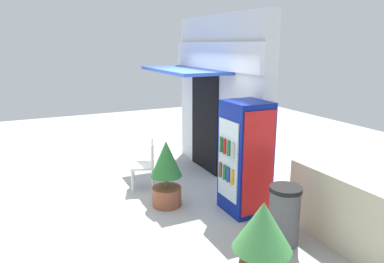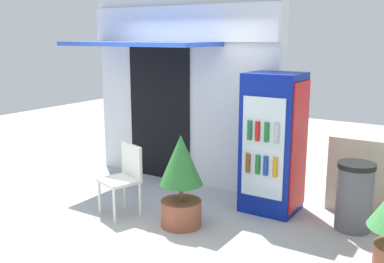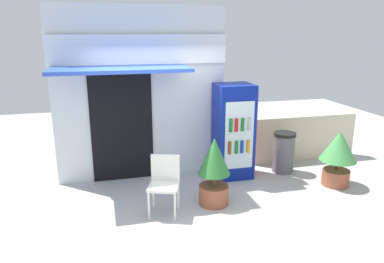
# 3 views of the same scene
# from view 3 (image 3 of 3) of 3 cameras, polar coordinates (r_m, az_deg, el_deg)

# --- Properties ---
(ground) EXTENTS (16.00, 16.00, 0.00)m
(ground) POSITION_cam_3_polar(r_m,az_deg,el_deg) (5.86, -2.84, -12.30)
(ground) COLOR #B2B2AD
(storefront_building) EXTENTS (3.17, 1.28, 3.19)m
(storefront_building) POSITION_cam_3_polar(r_m,az_deg,el_deg) (6.80, -8.34, 6.13)
(storefront_building) COLOR silver
(storefront_building) RESTS_ON ground
(drink_cooler) EXTENTS (0.70, 0.68, 1.80)m
(drink_cooler) POSITION_cam_3_polar(r_m,az_deg,el_deg) (6.91, 6.58, 0.05)
(drink_cooler) COLOR navy
(drink_cooler) RESTS_ON ground
(plastic_chair) EXTENTS (0.56, 0.55, 0.90)m
(plastic_chair) POSITION_cam_3_polar(r_m,az_deg,el_deg) (5.62, -4.38, -7.65)
(plastic_chair) COLOR white
(plastic_chair) RESTS_ON ground
(potted_plant_near_shop) EXTENTS (0.52, 0.52, 1.12)m
(potted_plant_near_shop) POSITION_cam_3_polar(r_m,az_deg,el_deg) (5.83, 3.52, -5.89)
(potted_plant_near_shop) COLOR #995138
(potted_plant_near_shop) RESTS_ON ground
(potted_plant_curbside) EXTENTS (0.65, 0.65, 1.02)m
(potted_plant_curbside) POSITION_cam_3_polar(r_m,az_deg,el_deg) (7.03, 22.10, -3.21)
(potted_plant_curbside) COLOR #995138
(potted_plant_curbside) RESTS_ON ground
(trash_bin) EXTENTS (0.43, 0.43, 0.81)m
(trash_bin) POSITION_cam_3_polar(r_m,az_deg,el_deg) (7.43, 14.28, -3.19)
(trash_bin) COLOR #595960
(trash_bin) RESTS_ON ground
(stone_boundary_wall) EXTENTS (2.44, 0.21, 0.99)m
(stone_boundary_wall) POSITION_cam_3_polar(r_m,az_deg,el_deg) (8.25, 17.05, -0.91)
(stone_boundary_wall) COLOR beige
(stone_boundary_wall) RESTS_ON ground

